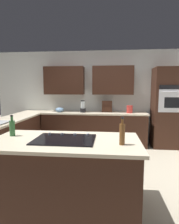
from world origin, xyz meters
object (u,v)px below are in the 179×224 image
object	(u,v)px
second_bottle	(122,133)
wall_oven	(168,108)
blender	(83,107)
spice_rack	(107,107)
mixing_bowl	(60,110)
oil_bottle	(12,128)
kettle	(130,109)
cooktop	(65,139)

from	to	relation	value
second_bottle	wall_oven	bearing A→B (deg)	-115.15
blender	spice_rack	xyz separation A→B (m)	(-0.65, -0.12, 0.01)
mixing_bowl	oil_bottle	bearing A→B (deg)	91.00
blender	oil_bottle	size ratio (longest dim) A/B	1.14
blender	kettle	bearing A→B (deg)	180.00
cooktop	mixing_bowl	distance (m)	2.89
wall_oven	blender	size ratio (longest dim) A/B	6.31
wall_oven	oil_bottle	size ratio (longest dim) A/B	7.20
spice_rack	kettle	bearing A→B (deg)	169.03
kettle	second_bottle	bearing A→B (deg)	82.48
cooktop	kettle	xyz separation A→B (m)	(-1.09, -2.78, 0.09)
cooktop	oil_bottle	size ratio (longest dim) A/B	2.63
spice_rack	kettle	size ratio (longest dim) A/B	1.53
cooktop	kettle	world-z (taller)	kettle
second_bottle	kettle	bearing A→B (deg)	-97.52
mixing_bowl	oil_bottle	xyz separation A→B (m)	(-0.05, 2.66, 0.05)
kettle	oil_bottle	size ratio (longest dim) A/B	0.70
kettle	second_bottle	distance (m)	2.94
kettle	wall_oven	bearing A→B (deg)	-178.15
mixing_bowl	spice_rack	bearing A→B (deg)	-174.89
spice_rack	kettle	xyz separation A→B (m)	(-0.60, 0.12, -0.05)
spice_rack	second_bottle	world-z (taller)	second_bottle
cooktop	mixing_bowl	xyz separation A→B (m)	(0.81, -2.78, 0.06)
blender	second_bottle	xyz separation A→B (m)	(-0.86, 2.92, -0.01)
spice_rack	kettle	distance (m)	0.61
oil_bottle	second_bottle	xyz separation A→B (m)	(-1.47, 0.26, 0.02)
wall_oven	spice_rack	xyz separation A→B (m)	(1.60, -0.08, 0.01)
cooktop	blender	world-z (taller)	blender
wall_oven	oil_bottle	world-z (taller)	wall_oven
wall_oven	mixing_bowl	size ratio (longest dim) A/B	9.14
spice_rack	oil_bottle	world-z (taller)	spice_rack
blender	oil_bottle	xyz separation A→B (m)	(0.60, 2.66, -0.03)
cooktop	blender	size ratio (longest dim) A/B	2.30
oil_bottle	spice_rack	bearing A→B (deg)	-114.32
second_bottle	blender	bearing A→B (deg)	-73.49
wall_oven	cooktop	world-z (taller)	wall_oven
wall_oven	kettle	size ratio (longest dim) A/B	10.33
blender	mixing_bowl	world-z (taller)	blender
oil_bottle	kettle	bearing A→B (deg)	-124.90
blender	mixing_bowl	xyz separation A→B (m)	(0.65, 0.00, -0.08)
second_bottle	spice_rack	bearing A→B (deg)	-85.95
mixing_bowl	kettle	xyz separation A→B (m)	(-1.90, 0.00, 0.04)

